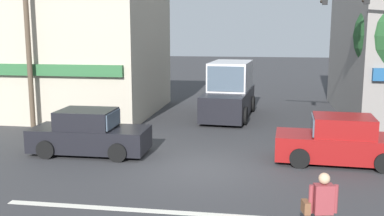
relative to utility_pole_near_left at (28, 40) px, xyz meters
name	(u,v)px	position (x,y,z in m)	size (l,w,h in m)	color
ground_plane	(202,169)	(8.15, -4.51, -3.91)	(120.00, 120.00, 0.00)	#333335
lane_marking_stripe	(183,213)	(8.15, -8.01, -3.91)	(9.00, 0.24, 0.01)	silver
building_left_block	(31,51)	(-2.39, 4.56, -0.67)	(13.56, 8.37, 6.48)	#B7AD99
utility_pole_near_left	(28,40)	(0.00, 0.00, 0.00)	(1.40, 0.22, 7.53)	brown
sedan_approaching_near	(340,142)	(12.52, -3.13, -3.20)	(4.19, 2.05, 1.58)	maroon
box_truck_parked_curbside	(230,92)	(8.32, 4.48, -2.66)	(2.56, 5.74, 2.75)	black
sedan_crossing_leftbound	(90,134)	(3.96, -3.33, -3.20)	(4.11, 1.91, 1.58)	black
pedestrian_foreground_with_bag	(321,209)	(11.15, -9.57, -2.96)	(0.69, 0.32, 1.67)	#4C4742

